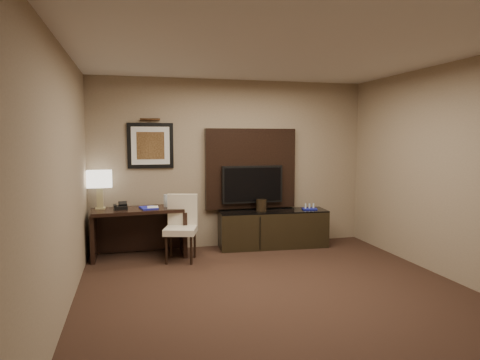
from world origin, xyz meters
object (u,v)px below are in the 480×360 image
object	(u,v)px
table_lamp	(100,189)
desk_phone	(121,206)
desk	(140,233)
minibar_tray	(309,207)
tv	(252,184)
desk_chair	(181,230)
ice_bucket	(261,205)
water_bottle	(166,201)
credenza	(273,229)

from	to	relation	value
table_lamp	desk_phone	bearing A→B (deg)	-21.14
desk	minibar_tray	world-z (taller)	desk
tv	table_lamp	size ratio (longest dim) A/B	1.69
table_lamp	tv	bearing A→B (deg)	2.26
desk_chair	ice_bucket	xyz separation A→B (m)	(1.34, 0.43, 0.24)
water_bottle	minibar_tray	distance (m)	2.33
desk	water_bottle	size ratio (longest dim) A/B	7.16
desk	ice_bucket	xyz separation A→B (m)	(1.91, 0.05, 0.33)
desk	ice_bucket	bearing A→B (deg)	-3.06
ice_bucket	minibar_tray	xyz separation A→B (m)	(0.81, -0.05, -0.05)
tv	ice_bucket	size ratio (longest dim) A/B	5.34
credenza	desk_phone	size ratio (longest dim) A/B	9.40
desk_chair	ice_bucket	distance (m)	1.43
table_lamp	water_bottle	distance (m)	0.97
credenza	ice_bucket	bearing A→B (deg)	-176.36
table_lamp	desk_phone	xyz separation A→B (m)	(0.29, -0.11, -0.25)
desk_chair	ice_bucket	world-z (taller)	desk_chair
desk	desk_phone	xyz separation A→B (m)	(-0.26, -0.02, 0.41)
desk	water_bottle	bearing A→B (deg)	2.80
ice_bucket	minibar_tray	size ratio (longest dim) A/B	0.81
desk_chair	table_lamp	distance (m)	1.35
ice_bucket	desk	bearing A→B (deg)	-178.49
credenza	minibar_tray	distance (m)	0.70
credenza	table_lamp	xyz separation A→B (m)	(-2.66, 0.05, 0.72)
water_bottle	minibar_tray	world-z (taller)	water_bottle
desk_chair	desk_phone	xyz separation A→B (m)	(-0.83, 0.37, 0.32)
desk	tv	bearing A→B (deg)	1.45
credenza	desk_chair	bearing A→B (deg)	-160.58
table_lamp	ice_bucket	bearing A→B (deg)	-1.08
table_lamp	water_bottle	size ratio (longest dim) A/B	3.12
table_lamp	minibar_tray	size ratio (longest dim) A/B	2.55
water_bottle	minibar_tray	bearing A→B (deg)	-1.36
desk	ice_bucket	world-z (taller)	ice_bucket
water_bottle	table_lamp	bearing A→B (deg)	177.24
desk	table_lamp	world-z (taller)	table_lamp
water_bottle	tv	bearing A→B (deg)	5.64
desk_chair	table_lamp	size ratio (longest dim) A/B	1.55
ice_bucket	minibar_tray	bearing A→B (deg)	-3.85
desk_chair	desk_phone	size ratio (longest dim) A/B	4.93
credenza	ice_bucket	xyz separation A→B (m)	(-0.20, 0.00, 0.39)
table_lamp	minibar_tray	bearing A→B (deg)	-1.77
desk	desk_phone	bearing A→B (deg)	178.80
credenza	table_lamp	bearing A→B (deg)	-177.23
ice_bucket	credenza	bearing A→B (deg)	-0.15
minibar_tray	water_bottle	bearing A→B (deg)	178.64
ice_bucket	minibar_tray	distance (m)	0.81
credenza	desk_chair	distance (m)	1.61
desk_phone	desk	bearing A→B (deg)	-2.50
minibar_tray	desk	bearing A→B (deg)	179.92
tv	table_lamp	xyz separation A→B (m)	(-2.35, -0.09, 0.00)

